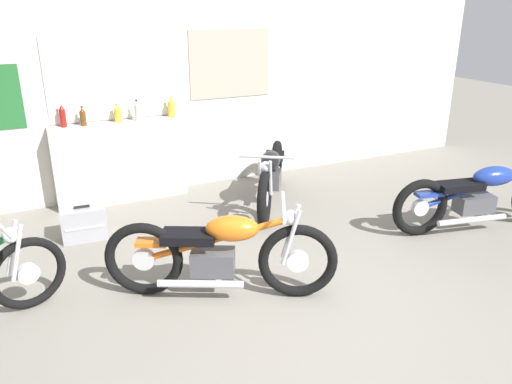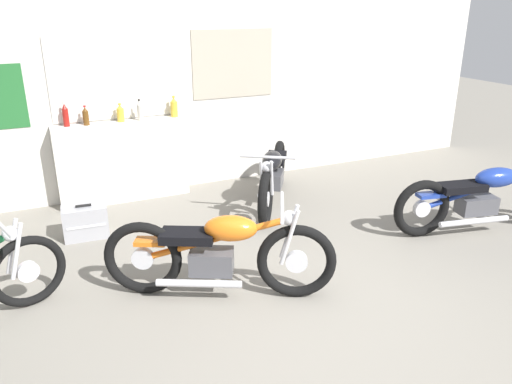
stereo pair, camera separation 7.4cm
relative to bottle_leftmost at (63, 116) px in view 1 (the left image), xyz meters
name	(u,v)px [view 1 (the left image)]	position (x,y,z in m)	size (l,w,h in m)	color
ground_plane	(320,338)	(1.39, -3.62, -1.16)	(24.00, 24.00, 0.00)	gray
wall_back	(169,86)	(1.36, 0.14, 0.25)	(10.00, 0.07, 2.80)	silver
sill_counter	(121,162)	(0.62, -0.04, -0.64)	(1.64, 0.28, 1.03)	silver
bottle_leftmost	(63,116)	(0.00, 0.00, 0.00)	(0.07, 0.07, 0.30)	maroon
bottle_left_center	(83,117)	(0.23, -0.03, -0.03)	(0.07, 0.07, 0.24)	#5B3814
bottle_center	(118,114)	(0.64, -0.02, -0.03)	(0.09, 0.09, 0.23)	gold
bottle_right_center	(137,111)	(0.88, -0.05, -0.01)	(0.07, 0.07, 0.27)	#B7B2A8
bottle_rightmost	(171,108)	(1.33, -0.01, -0.01)	(0.09, 0.09, 0.27)	gold
motorcycle_blue	(481,195)	(4.09, -2.68, -0.76)	(2.14, 0.71, 0.82)	black
motorcycle_orange	(220,253)	(0.93, -2.72, -0.74)	(1.85, 1.03, 0.87)	black
motorcycle_black	(271,175)	(2.30, -0.99, -0.77)	(1.18, 1.71, 0.80)	black
hard_case_silver	(84,223)	(0.00, -1.02, -0.98)	(0.49, 0.31, 0.38)	#9E9EA3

